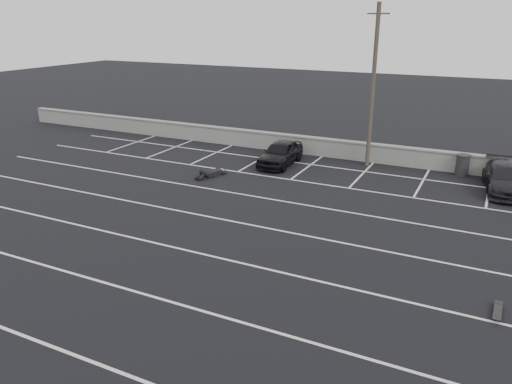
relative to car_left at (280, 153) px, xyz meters
The scene contains 9 objects.
ground 11.82m from the car_left, 72.53° to the right, with size 120.00×120.00×0.00m, color black.
seawall 4.48m from the car_left, 37.76° to the left, with size 50.00×0.45×1.06m.
stall_lines 7.70m from the car_left, 63.20° to the right, with size 36.00×20.05×0.01m.
car_left is the anchor object (origin of this frame).
car_right 11.19m from the car_left, ahead, with size 1.75×4.30×1.25m, color black.
utility_pole 5.97m from the car_left, 24.12° to the left, with size 1.12×0.22×8.42m.
trash_bin 9.45m from the car_left, 14.37° to the left, with size 0.93×0.93×1.08m.
person 3.99m from the car_left, 124.71° to the right, with size 1.53×2.56×0.48m, color black, non-canonical shape.
skateboard 15.59m from the car_left, 43.91° to the right, with size 0.26×0.87×0.10m.
Camera 1 is at (6.93, -13.08, 7.76)m, focal length 35.00 mm.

